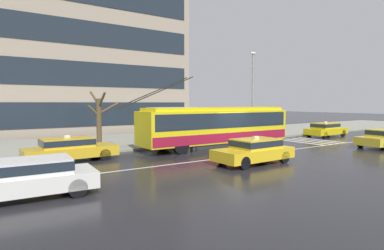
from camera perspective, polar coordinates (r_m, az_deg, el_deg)
ground_plane at (r=20.47m, az=9.55°, el=-4.71°), size 160.00×160.00×0.00m
sidewalk_slab at (r=27.69m, az=-3.24°, el=-2.24°), size 80.00×10.00×0.14m
crosswalk_stripe_edge_near at (r=26.15m, az=19.05°, el=-2.97°), size 0.44×4.40×0.01m
crosswalk_stripe_inner_a at (r=26.87m, az=20.23°, el=-2.82°), size 0.44×4.40×0.01m
crosswalk_stripe_center at (r=27.59m, az=21.34°, el=-2.67°), size 0.44×4.40×0.01m
crosswalk_stripe_inner_b at (r=28.33m, az=22.40°, el=-2.53°), size 0.44×4.40×0.01m
lane_centre_line at (r=19.61m, az=11.94°, el=-5.12°), size 72.00×0.14×0.01m
trolleybus at (r=21.88m, az=4.59°, el=-0.05°), size 12.83×2.54×4.79m
taxi_ahead_of_bus at (r=31.33m, az=23.17°, el=-0.67°), size 4.56×1.91×1.39m
taxi_oncoming_near at (r=16.41m, az=11.25°, el=-4.43°), size 4.33×1.94×1.39m
taxi_queued_behind_bus at (r=17.85m, az=-21.36°, el=-3.94°), size 4.74×1.99×1.39m
taxi_oncoming_far at (r=25.66m, az=31.59°, el=-1.91°), size 4.40×1.98×1.39m
private_car_oncoming at (r=11.68m, az=-27.34°, el=-8.25°), size 4.27×1.99×1.26m
bus_shelter at (r=24.30m, az=-3.70°, el=1.62°), size 3.73×1.59×2.62m
pedestrian_at_shelter at (r=24.24m, az=-0.17°, el=0.78°), size 1.10×1.10×1.96m
pedestrian_approaching_curb at (r=23.77m, az=-9.38°, el=-0.80°), size 0.46×0.46×1.65m
pedestrian_walking_past at (r=22.93m, az=-5.52°, el=0.77°), size 1.56×1.56×2.02m
pedestrian_waiting_by_pole at (r=24.05m, az=-2.48°, el=0.82°), size 1.32×1.32×1.96m
street_lamp at (r=27.06m, az=10.99°, el=6.66°), size 0.60×0.32×7.21m
street_tree_bare at (r=21.42m, az=-16.49°, el=1.08°), size 2.07×1.74×3.73m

